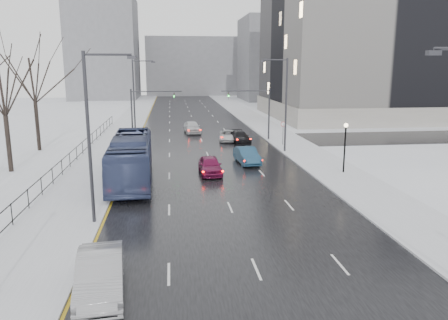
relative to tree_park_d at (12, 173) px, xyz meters
name	(u,v)px	position (x,y,z in m)	size (l,w,h in m)	color
road	(196,128)	(17.80, 26.00, 0.02)	(16.00, 150.00, 0.04)	black
cross_road	(202,141)	(17.80, 14.00, 0.02)	(130.00, 10.00, 0.04)	black
sidewalk_left	(125,129)	(7.30, 26.00, 0.08)	(5.00, 150.00, 0.16)	silver
sidewalk_right	(265,127)	(28.30, 26.00, 0.08)	(5.00, 150.00, 0.16)	silver
park_strip	(59,130)	(-2.20, 26.00, 0.06)	(14.00, 150.00, 0.12)	white
tree_park_d	(12,173)	(0.00, 0.00, 0.00)	(8.75, 8.75, 12.50)	black
tree_park_e	(40,151)	(-0.40, 10.00, 0.00)	(9.45, 9.45, 13.50)	black
iron_fence	(56,172)	(4.80, -4.00, 0.91)	(0.06, 70.00, 1.30)	black
streetlight_r_mid	(284,100)	(25.97, 6.00, 5.62)	(2.95, 0.25, 10.00)	#2D2D33
streetlight_l_near	(92,130)	(9.63, -14.00, 5.62)	(2.95, 0.25, 10.00)	#2D2D33
streetlight_l_far	(136,94)	(9.63, 18.00, 5.62)	(2.95, 0.25, 10.00)	#2D2D33
lamppost_r_mid	(345,141)	(28.80, -4.00, 2.94)	(0.36, 0.36, 4.28)	black
mast_signal_right	(261,108)	(25.13, 14.00, 4.11)	(6.10, 0.33, 6.50)	#2D2D33
mast_signal_left	(141,109)	(10.47, 14.00, 4.11)	(6.10, 0.33, 6.50)	#2D2D33
no_uturn_sign	(283,126)	(27.00, 10.00, 2.30)	(0.60, 0.06, 2.70)	#2D2D33
civic_building	(384,54)	(52.80, 38.00, 11.21)	(41.00, 31.00, 24.80)	gray
bldg_far_right	(286,59)	(45.80, 81.00, 11.00)	(24.00, 20.00, 22.00)	slate
bldg_far_left	(104,48)	(-4.20, 91.00, 14.00)	(18.00, 22.00, 28.00)	slate
bldg_far_center	(194,66)	(21.80, 106.00, 9.00)	(30.00, 18.00, 18.00)	slate
sedan_left_near	(100,274)	(11.05, -22.38, 0.89)	(1.81, 5.18, 1.71)	#98989C
bus	(131,159)	(10.80, -4.26, 1.89)	(3.10, 13.26, 3.69)	#36416A
sedan_center_near	(210,165)	(17.30, -2.79, 0.82)	(1.83, 4.56, 1.55)	maroon
sedan_right_near	(247,155)	(21.16, 0.95, 0.83)	(1.67, 4.79, 1.58)	navy
sedan_right_cross	(228,136)	(21.08, 13.98, 0.70)	(2.20, 4.77, 1.33)	#BBBDBF
sedan_right_far	(240,137)	(22.30, 12.41, 0.73)	(1.94, 4.76, 1.38)	black
sedan_center_far	(192,127)	(16.91, 20.94, 0.89)	(2.01, 4.99, 1.70)	silver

